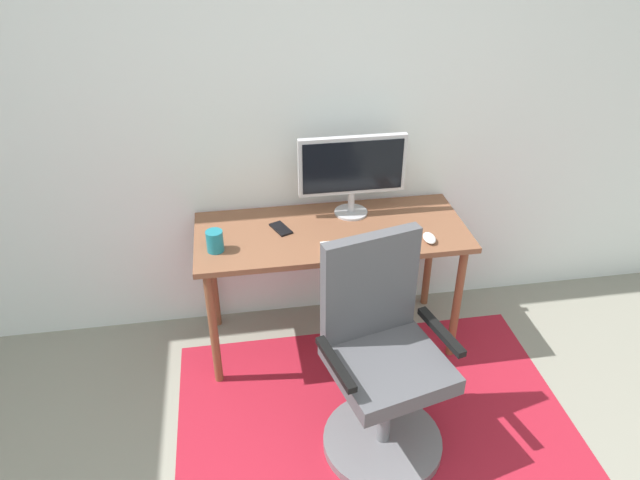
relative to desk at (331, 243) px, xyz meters
The scene contains 9 objects.
wall_back 0.78m from the desk, 122.91° to the left, with size 6.00×0.10×2.60m, color white.
area_rug 0.96m from the desk, 80.91° to the right, with size 1.93×1.47×0.01m, color maroon.
desk is the anchor object (origin of this frame).
monitor 0.40m from the desk, 48.68° to the left, with size 0.57×0.18×0.44m.
keyboard 0.26m from the desk, 56.39° to the right, with size 0.43×0.13×0.02m, color white.
computer_mouse 0.51m from the desk, 21.86° to the right, with size 0.06×0.10×0.03m, color white.
coffee_cup 0.62m from the desk, 169.89° to the right, with size 0.08×0.08×0.11m, color #1D7485.
cell_phone 0.28m from the desk, behind, with size 0.07×0.14×0.01m, color black.
office_chair 0.78m from the desk, 82.49° to the right, with size 0.61×0.56×1.05m.
Camera 1 is at (-0.24, -0.77, 2.32)m, focal length 33.40 mm.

